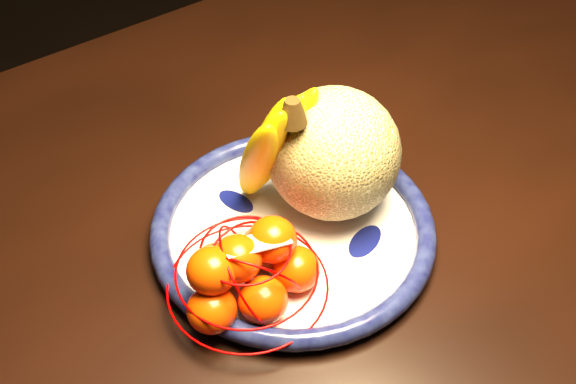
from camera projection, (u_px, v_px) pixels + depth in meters
dining_table at (354, 203)px, 1.04m from camera, size 1.62×0.99×0.80m
fruit_bowl at (293, 230)px, 0.87m from camera, size 0.34×0.34×0.03m
cantaloupe at (334, 154)px, 0.85m from camera, size 0.16×0.16×0.16m
banana_bunch at (268, 146)px, 0.83m from camera, size 0.13×0.13×0.20m
mandarin_bag at (247, 271)px, 0.78m from camera, size 0.22×0.22×0.11m
price_tag at (256, 243)px, 0.75m from camera, size 0.08×0.04×0.01m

